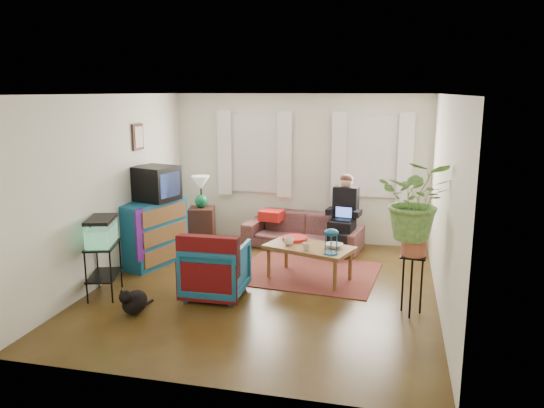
% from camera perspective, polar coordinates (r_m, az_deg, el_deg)
% --- Properties ---
extents(floor, '(4.50, 5.00, 0.01)m').
position_cam_1_polar(floor, '(7.31, -0.73, -9.10)').
color(floor, '#4F2B14').
rests_on(floor, ground).
extents(ceiling, '(4.50, 5.00, 0.01)m').
position_cam_1_polar(ceiling, '(6.82, -0.79, 11.72)').
color(ceiling, white).
rests_on(ceiling, wall_back).
extents(wall_back, '(4.50, 0.01, 2.60)m').
position_cam_1_polar(wall_back, '(9.36, 2.97, 3.81)').
color(wall_back, silver).
rests_on(wall_back, floor).
extents(wall_front, '(4.50, 0.01, 2.60)m').
position_cam_1_polar(wall_front, '(4.63, -8.31, -4.87)').
color(wall_front, silver).
rests_on(wall_front, floor).
extents(wall_left, '(0.01, 5.00, 2.60)m').
position_cam_1_polar(wall_left, '(7.80, -17.02, 1.63)').
color(wall_left, silver).
rests_on(wall_left, floor).
extents(wall_right, '(0.01, 5.00, 2.60)m').
position_cam_1_polar(wall_right, '(6.77, 18.04, 0.05)').
color(wall_right, silver).
rests_on(wall_right, floor).
extents(window_left, '(1.08, 0.04, 1.38)m').
position_cam_1_polar(window_left, '(9.48, -1.82, 5.45)').
color(window_left, white).
rests_on(window_left, wall_back).
extents(window_right, '(1.08, 0.04, 1.38)m').
position_cam_1_polar(window_right, '(9.17, 10.70, 5.02)').
color(window_right, white).
rests_on(window_right, wall_back).
extents(curtains_left, '(1.36, 0.06, 1.50)m').
position_cam_1_polar(curtains_left, '(9.41, -1.95, 5.40)').
color(curtains_left, white).
rests_on(curtains_left, wall_back).
extents(curtains_right, '(1.36, 0.06, 1.50)m').
position_cam_1_polar(curtains_right, '(9.09, 10.67, 4.96)').
color(curtains_right, white).
rests_on(curtains_right, wall_back).
extents(picture_frame, '(0.04, 0.32, 0.40)m').
position_cam_1_polar(picture_frame, '(8.44, -14.18, 7.01)').
color(picture_frame, '#3D2616').
rests_on(picture_frame, wall_left).
extents(area_rug, '(2.14, 1.78, 0.01)m').
position_cam_1_polar(area_rug, '(7.92, 3.81, -7.39)').
color(area_rug, brown).
rests_on(area_rug, floor).
extents(sofa, '(2.09, 1.09, 0.78)m').
position_cam_1_polar(sofa, '(9.08, 3.32, -2.32)').
color(sofa, brown).
rests_on(sofa, floor).
extents(seated_person, '(0.59, 0.68, 1.19)m').
position_cam_1_polar(seated_person, '(8.83, 7.75, -1.46)').
color(seated_person, black).
rests_on(seated_person, sofa).
extents(side_table, '(0.51, 0.51, 0.63)m').
position_cam_1_polar(side_table, '(9.49, -7.54, -2.24)').
color(side_table, '#372714').
rests_on(side_table, floor).
extents(table_lamp, '(0.38, 0.38, 0.57)m').
position_cam_1_polar(table_lamp, '(9.36, -7.64, 1.22)').
color(table_lamp, white).
rests_on(table_lamp, side_table).
extents(dresser, '(0.84, 1.21, 0.99)m').
position_cam_1_polar(dresser, '(8.44, -12.82, -2.98)').
color(dresser, '#114F67').
rests_on(dresser, floor).
extents(crt_tv, '(0.73, 0.70, 0.53)m').
position_cam_1_polar(crt_tv, '(8.35, -12.44, 2.20)').
color(crt_tv, black).
rests_on(crt_tv, dresser).
extents(aquarium_stand, '(0.51, 0.69, 0.69)m').
position_cam_1_polar(aquarium_stand, '(7.32, -17.62, -6.78)').
color(aquarium_stand, black).
rests_on(aquarium_stand, floor).
extents(aquarium, '(0.46, 0.63, 0.37)m').
position_cam_1_polar(aquarium, '(7.17, -17.89, -2.76)').
color(aquarium, '#7FD899').
rests_on(aquarium, aquarium_stand).
extents(black_cat, '(0.33, 0.45, 0.35)m').
position_cam_1_polar(black_cat, '(6.70, -14.55, -9.91)').
color(black_cat, black).
rests_on(black_cat, floor).
extents(armchair, '(0.78, 0.74, 0.79)m').
position_cam_1_polar(armchair, '(7.00, -6.08, -6.72)').
color(armchair, navy).
rests_on(armchair, floor).
extents(serape_throw, '(0.80, 0.20, 0.65)m').
position_cam_1_polar(serape_throw, '(6.67, -6.93, -6.20)').
color(serape_throw, '#9E0A0A').
rests_on(serape_throw, armchair).
extents(coffee_table, '(1.35, 1.00, 0.50)m').
position_cam_1_polar(coffee_table, '(7.60, 4.01, -6.32)').
color(coffee_table, brown).
rests_on(coffee_table, floor).
extents(cup_a, '(0.17, 0.17, 0.11)m').
position_cam_1_polar(cup_a, '(7.54, 1.82, -4.03)').
color(cup_a, white).
rests_on(cup_a, coffee_table).
extents(cup_b, '(0.14, 0.14, 0.10)m').
position_cam_1_polar(cup_b, '(7.32, 3.70, -4.58)').
color(cup_b, beige).
rests_on(cup_b, coffee_table).
extents(bowl, '(0.30, 0.30, 0.06)m').
position_cam_1_polar(bowl, '(7.47, 6.66, -4.47)').
color(bowl, white).
rests_on(bowl, coffee_table).
extents(snack_tray, '(0.47, 0.47, 0.04)m').
position_cam_1_polar(snack_tray, '(7.81, 2.48, -3.72)').
color(snack_tray, '#B21414').
rests_on(snack_tray, coffee_table).
extents(birdcage, '(0.25, 0.25, 0.35)m').
position_cam_1_polar(birdcage, '(7.16, 6.38, -3.99)').
color(birdcage, '#115B6B').
rests_on(birdcage, coffee_table).
extents(plant_stand, '(0.34, 0.34, 0.74)m').
position_cam_1_polar(plant_stand, '(6.62, 14.79, -8.40)').
color(plant_stand, black).
rests_on(plant_stand, floor).
extents(potted_plant, '(0.91, 0.81, 0.94)m').
position_cam_1_polar(potted_plant, '(6.37, 15.22, -0.89)').
color(potted_plant, '#599947').
rests_on(potted_plant, plant_stand).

